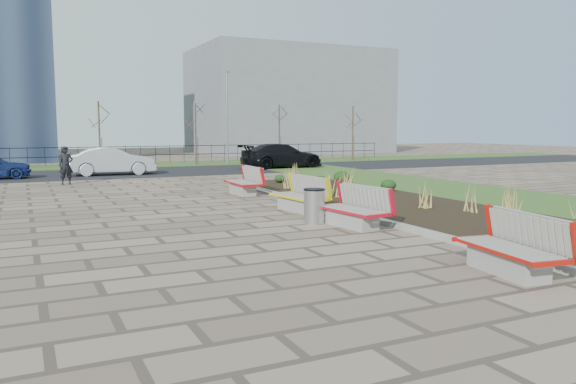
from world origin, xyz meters
name	(u,v)px	position (x,y,z in m)	size (l,w,h in m)	color
ground	(284,261)	(0.00, 0.00, 0.00)	(120.00, 120.00, 0.00)	#816C58
planting_bed	(397,205)	(6.25, 5.00, 0.05)	(4.50, 18.00, 0.10)	black
planting_curb	(333,209)	(3.92, 5.00, 0.07)	(0.16, 18.00, 0.15)	gray
grass_verge_near	(508,198)	(11.00, 5.00, 0.02)	(5.00, 38.00, 0.04)	#33511E
grass_verge_far	(98,166)	(0.00, 28.00, 0.02)	(80.00, 5.00, 0.04)	#33511E
road	(112,173)	(0.00, 22.00, 0.01)	(80.00, 7.00, 0.02)	black
bench_a	(508,245)	(3.00, -2.48, 0.50)	(0.90, 2.10, 1.00)	red
bench_b	(352,207)	(3.00, 2.48, 0.50)	(0.90, 2.10, 1.00)	red
bench_c	(298,194)	(3.00, 5.49, 0.50)	(0.90, 2.10, 1.00)	yellow
bench_d	(242,181)	(3.00, 10.08, 0.50)	(0.90, 2.10, 1.00)	red
litter_bin	(314,206)	(2.42, 3.37, 0.44)	(0.53, 0.53, 0.88)	#B2B2B7
pedestrian	(66,166)	(-2.62, 16.68, 0.83)	(0.60, 0.40, 1.66)	black
car_silver	(112,161)	(-0.09, 20.86, 0.73)	(1.51, 4.33, 1.43)	#A5A7AD
car_black	(282,156)	(9.94, 21.63, 0.76)	(2.06, 5.07, 1.47)	black
tree_c	(99,134)	(0.00, 26.50, 2.04)	(1.40, 1.40, 4.00)	#4C3D2D
tree_d	(196,134)	(6.00, 26.50, 2.04)	(1.40, 1.40, 4.00)	#4C3D2D
tree_e	(279,134)	(12.00, 26.50, 2.04)	(1.40, 1.40, 4.00)	#4C3D2D
tree_f	(353,133)	(18.00, 26.50, 2.04)	(1.40, 1.40, 4.00)	#4C3D2D
lamp_east	(227,119)	(8.00, 26.00, 3.04)	(0.24, 0.60, 6.00)	gray
railing_fence	(94,155)	(0.00, 29.50, 0.64)	(44.00, 0.10, 1.20)	black
building_grey	(288,102)	(20.00, 42.00, 5.00)	(18.00, 12.00, 10.00)	slate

